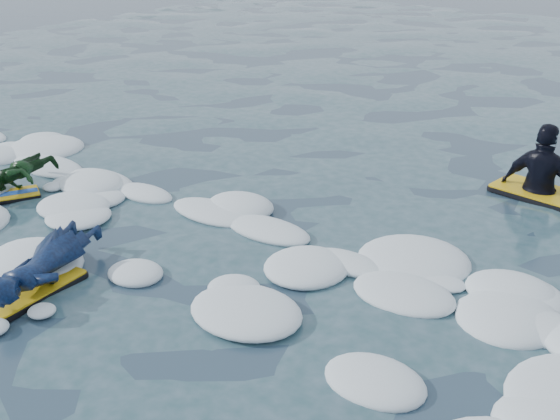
% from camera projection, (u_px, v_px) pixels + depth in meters
% --- Properties ---
extents(ground, '(120.00, 120.00, 0.00)m').
position_uv_depth(ground, '(174.00, 292.00, 7.18)').
color(ground, '#172737').
rests_on(ground, ground).
extents(foam_band, '(12.00, 3.10, 0.30)m').
position_uv_depth(foam_band, '(238.00, 254.00, 7.94)').
color(foam_band, white).
rests_on(foam_band, ground).
extents(prone_woman_unit, '(1.18, 1.77, 0.43)m').
position_uv_depth(prone_woman_unit, '(45.00, 265.00, 7.24)').
color(prone_woman_unit, black).
rests_on(prone_woman_unit, ground).
extents(prone_child_unit, '(0.74, 1.26, 0.45)m').
position_uv_depth(prone_child_unit, '(20.00, 178.00, 9.49)').
color(prone_child_unit, black).
rests_on(prone_child_unit, ground).
extents(waiting_rider_unit, '(1.33, 0.86, 1.87)m').
position_uv_depth(waiting_rider_unit, '(540.00, 191.00, 9.46)').
color(waiting_rider_unit, black).
rests_on(waiting_rider_unit, ground).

